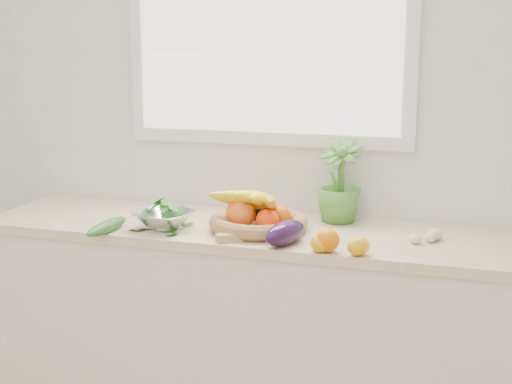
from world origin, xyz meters
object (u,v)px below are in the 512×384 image
(eggplant, at_px, (285,233))
(cucumber, at_px, (107,226))
(apple, at_px, (289,229))
(colander_with_spinach, at_px, (164,214))
(potted_herb, at_px, (339,181))
(fruit_basket, at_px, (258,217))

(eggplant, height_order, cucumber, eggplant)
(apple, distance_m, colander_with_spinach, 0.52)
(potted_herb, bearing_deg, cucumber, -151.16)
(apple, xyz_separation_m, eggplant, (0.01, -0.10, 0.01))
(apple, distance_m, potted_herb, 0.37)
(eggplant, distance_m, cucumber, 0.73)
(fruit_basket, xyz_separation_m, colander_with_spinach, (-0.37, -0.10, 0.01))
(eggplant, xyz_separation_m, potted_herb, (0.12, 0.41, 0.13))
(apple, bearing_deg, potted_herb, 67.06)
(colander_with_spinach, bearing_deg, eggplant, -7.39)
(apple, relative_size, fruit_basket, 0.14)
(apple, height_order, potted_herb, potted_herb)
(eggplant, bearing_deg, potted_herb, 74.03)
(fruit_basket, bearing_deg, colander_with_spinach, -164.85)
(cucumber, xyz_separation_m, colander_with_spinach, (0.19, 0.12, 0.04))
(cucumber, height_order, colander_with_spinach, colander_with_spinach)
(cucumber, relative_size, potted_herb, 0.80)
(apple, height_order, fruit_basket, fruit_basket)
(eggplant, relative_size, cucumber, 0.83)
(eggplant, height_order, potted_herb, potted_herb)
(eggplant, distance_m, colander_with_spinach, 0.54)
(potted_herb, bearing_deg, colander_with_spinach, -152.24)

